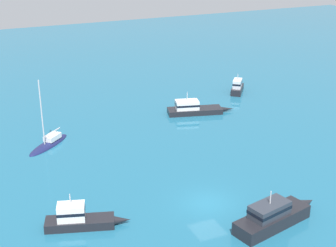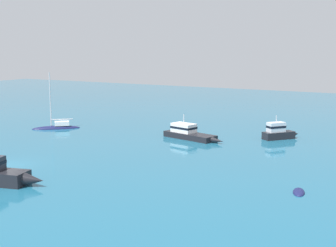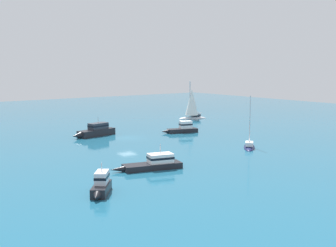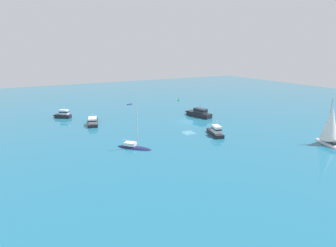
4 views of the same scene
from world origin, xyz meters
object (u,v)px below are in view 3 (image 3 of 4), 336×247
motor_cruiser (95,131)px  ketch (249,146)px  yacht (192,105)px  motor_cruiser_1 (183,128)px  powerboat (154,163)px  cabin_cruiser (101,185)px

motor_cruiser → ketch: 24.51m
yacht → motor_cruiser_1: size_ratio=1.33×
powerboat → motor_cruiser_1: size_ratio=1.27×
cabin_cruiser → motor_cruiser: size_ratio=0.52×
yacht → motor_cruiser_1: (12.87, 13.24, -2.14)m
ketch → motor_cruiser_1: size_ratio=1.17×
motor_cruiser → ketch: size_ratio=1.09×
motor_cruiser_1 → powerboat: bearing=61.5°
yacht → ketch: (13.61, 28.84, -2.72)m
motor_cruiser → motor_cruiser_1: (-13.26, 5.45, -0.10)m
cabin_cruiser → motor_cruiser: motor_cruiser is taller
yacht → ketch: yacht is taller
yacht → motor_cruiser: 27.35m
powerboat → cabin_cruiser: bearing=42.6°
yacht → powerboat: yacht is taller
yacht → powerboat: bearing=64.4°
ketch → yacht: bearing=21.9°
motor_cruiser → cabin_cruiser: bearing=50.5°
cabin_cruiser → ketch: (-26.14, -7.09, -0.63)m
ketch → powerboat: (17.33, 2.33, 0.49)m
cabin_cruiser → powerboat: size_ratio=0.52×
motor_cruiser → yacht: bearing=-177.1°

